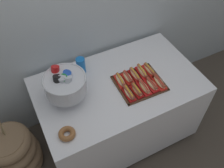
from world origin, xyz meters
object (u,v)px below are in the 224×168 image
(floor_vase, at_px, (13,153))
(hot_dog_7, at_px, (135,75))
(hot_dog_3, at_px, (152,85))
(hot_dog_8, at_px, (142,72))
(hot_dog_1, at_px, (137,90))
(serving_tray, at_px, (139,83))
(cup_stack, at_px, (81,66))
(hot_dog_5, at_px, (120,80))
(donut, at_px, (67,134))
(hot_dog_4, at_px, (159,82))
(hot_dog_2, at_px, (144,87))
(hot_dog_6, at_px, (128,77))
(buffet_table, at_px, (118,108))
(hot_dog_0, at_px, (129,93))
(hot_dog_9, at_px, (149,70))
(punch_bowl, at_px, (65,84))

(floor_vase, distance_m, hot_dog_7, 1.37)
(hot_dog_3, bearing_deg, hot_dog_8, 88.11)
(floor_vase, xyz_separation_m, hot_dog_1, (1.15, -0.26, 0.59))
(hot_dog_7, bearing_deg, serving_tray, -91.89)
(hot_dog_3, bearing_deg, cup_stack, 136.28)
(hot_dog_1, bearing_deg, cup_stack, 125.84)
(floor_vase, bearing_deg, hot_dog_1, -12.91)
(hot_dog_3, distance_m, hot_dog_5, 0.28)
(hot_dog_7, distance_m, donut, 0.80)
(hot_dog_4, distance_m, donut, 0.90)
(hot_dog_2, bearing_deg, hot_dog_4, -1.89)
(hot_dog_6, bearing_deg, buffet_table, -179.61)
(hot_dog_1, xyz_separation_m, hot_dog_4, (0.22, -0.01, -0.00))
(hot_dog_2, relative_size, donut, 1.30)
(buffet_table, distance_m, hot_dog_5, 0.41)
(hot_dog_8, distance_m, donut, 0.87)
(hot_dog_3, bearing_deg, floor_vase, 168.32)
(hot_dog_0, relative_size, hot_dog_4, 0.93)
(buffet_table, bearing_deg, donut, -154.43)
(buffet_table, relative_size, hot_dog_1, 9.43)
(buffet_table, xyz_separation_m, cup_stack, (-0.24, 0.28, 0.46))
(hot_dog_1, xyz_separation_m, hot_dog_2, (0.07, -0.00, -0.00))
(buffet_table, xyz_separation_m, hot_dog_1, (0.08, -0.16, 0.42))
(hot_dog_3, bearing_deg, hot_dog_5, 141.86)
(floor_vase, xyz_separation_m, serving_tray, (1.23, -0.18, 0.55))
(hot_dog_3, relative_size, donut, 1.21)
(hot_dog_0, xyz_separation_m, hot_dog_4, (0.30, -0.01, -0.00))
(floor_vase, distance_m, hot_dog_5, 1.24)
(serving_tray, xyz_separation_m, hot_dog_6, (-0.07, 0.08, 0.03))
(hot_dog_0, distance_m, hot_dog_6, 0.18)
(hot_dog_0, xyz_separation_m, cup_stack, (-0.25, 0.44, 0.04))
(hot_dog_2, xyz_separation_m, hot_dog_6, (-0.07, 0.17, -0.00))
(hot_dog_9, distance_m, cup_stack, 0.63)
(hot_dog_0, relative_size, cup_stack, 1.04)
(hot_dog_7, relative_size, donut, 1.32)
(hot_dog_4, distance_m, punch_bowl, 0.81)
(hot_dog_2, xyz_separation_m, hot_dog_7, (0.01, 0.16, -0.00))
(hot_dog_8, bearing_deg, hot_dog_6, 178.11)
(buffet_table, bearing_deg, hot_dog_1, -62.78)
(hot_dog_1, relative_size, hot_dog_8, 0.85)
(hot_dog_5, distance_m, hot_dog_7, 0.15)
(hot_dog_2, xyz_separation_m, punch_bowl, (-0.62, 0.22, 0.14))
(hot_dog_2, relative_size, hot_dog_8, 0.92)
(hot_dog_2, height_order, hot_dog_6, hot_dog_2)
(hot_dog_3, distance_m, punch_bowl, 0.74)
(hot_dog_0, bearing_deg, hot_dog_9, 26.93)
(hot_dog_1, xyz_separation_m, punch_bowl, (-0.54, 0.22, 0.14))
(hot_dog_8, bearing_deg, buffet_table, 178.97)
(hot_dog_5, bearing_deg, serving_tray, -30.70)
(hot_dog_8, height_order, cup_stack, cup_stack)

